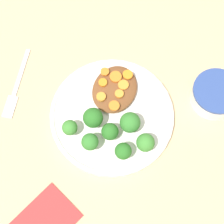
{
  "coord_description": "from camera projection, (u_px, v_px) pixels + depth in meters",
  "views": [
    {
      "loc": [
        0.27,
        0.11,
        0.8
      ],
      "look_at": [
        0.0,
        0.0,
        0.03
      ],
      "focal_mm": 60.0,
      "sensor_mm": 36.0,
      "label": 1
    }
  ],
  "objects": [
    {
      "name": "carrot_slice_7",
      "position": [
        103.0,
        83.0,
        0.83
      ],
      "size": [
        0.02,
        0.02,
        0.01
      ],
      "primitive_type": "cylinder",
      "color": "orange",
      "rests_on": "stew_mound"
    },
    {
      "name": "carrot_slice_2",
      "position": [
        116.0,
        77.0,
        0.84
      ],
      "size": [
        0.03,
        0.03,
        0.01
      ],
      "primitive_type": "cylinder",
      "color": "orange",
      "rests_on": "stew_mound"
    },
    {
      "name": "broccoli_floret_4",
      "position": [
        90.0,
        142.0,
        0.78
      ],
      "size": [
        0.04,
        0.04,
        0.05
      ],
      "color": "#759E51",
      "rests_on": "plate"
    },
    {
      "name": "fork",
      "position": [
        16.0,
        89.0,
        0.87
      ],
      "size": [
        0.18,
        0.05,
        0.01
      ],
      "rotation": [
        0.0,
        0.0,
        6.47
      ],
      "color": "silver",
      "rests_on": "ground_plane"
    },
    {
      "name": "broccoli_floret_6",
      "position": [
        70.0,
        128.0,
        0.79
      ],
      "size": [
        0.03,
        0.03,
        0.05
      ],
      "color": "#759E51",
      "rests_on": "plate"
    },
    {
      "name": "carrot_slice_1",
      "position": [
        119.0,
        94.0,
        0.82
      ],
      "size": [
        0.02,
        0.02,
        0.01
      ],
      "primitive_type": "cylinder",
      "color": "orange",
      "rests_on": "stew_mound"
    },
    {
      "name": "stew_mound",
      "position": [
        115.0,
        89.0,
        0.84
      ],
      "size": [
        0.12,
        0.1,
        0.02
      ],
      "primitive_type": "ellipsoid",
      "color": "brown",
      "rests_on": "plate"
    },
    {
      "name": "broccoli_floret_3",
      "position": [
        123.0,
        152.0,
        0.77
      ],
      "size": [
        0.04,
        0.04,
        0.05
      ],
      "color": "#759E51",
      "rests_on": "plate"
    },
    {
      "name": "carrot_slice_0",
      "position": [
        129.0,
        75.0,
        0.84
      ],
      "size": [
        0.02,
        0.02,
        0.01
      ],
      "primitive_type": "cylinder",
      "color": "orange",
      "rests_on": "stew_mound"
    },
    {
      "name": "broccoli_floret_1",
      "position": [
        145.0,
        143.0,
        0.78
      ],
      "size": [
        0.04,
        0.04,
        0.05
      ],
      "color": "#7FA85B",
      "rests_on": "plate"
    },
    {
      "name": "dip_bowl",
      "position": [
        216.0,
        94.0,
        0.84
      ],
      "size": [
        0.11,
        0.11,
        0.05
      ],
      "color": "white",
      "rests_on": "ground_plane"
    },
    {
      "name": "carrot_slice_6",
      "position": [
        115.0,
        106.0,
        0.82
      ],
      "size": [
        0.02,
        0.02,
        0.0
      ],
      "primitive_type": "cylinder",
      "color": "orange",
      "rests_on": "stew_mound"
    },
    {
      "name": "ground_plane",
      "position": [
        112.0,
        117.0,
        0.85
      ],
      "size": [
        4.0,
        4.0,
        0.0
      ],
      "primitive_type": "plane",
      "color": "tan"
    },
    {
      "name": "carrot_slice_3",
      "position": [
        105.0,
        72.0,
        0.84
      ],
      "size": [
        0.02,
        0.02,
        0.01
      ],
      "primitive_type": "cylinder",
      "color": "orange",
      "rests_on": "stew_mound"
    },
    {
      "name": "plate",
      "position": [
        112.0,
        115.0,
        0.84
      ],
      "size": [
        0.28,
        0.28,
        0.02
      ],
      "color": "white",
      "rests_on": "ground_plane"
    },
    {
      "name": "carrot_slice_4",
      "position": [
        124.0,
        85.0,
        0.83
      ],
      "size": [
        0.02,
        0.02,
        0.0
      ],
      "primitive_type": "cylinder",
      "color": "orange",
      "rests_on": "stew_mound"
    },
    {
      "name": "carrot_slice_5",
      "position": [
        101.0,
        97.0,
        0.82
      ],
      "size": [
        0.02,
        0.02,
        0.01
      ],
      "primitive_type": "cylinder",
      "color": "orange",
      "rests_on": "stew_mound"
    },
    {
      "name": "broccoli_floret_0",
      "position": [
        93.0,
        118.0,
        0.8
      ],
      "size": [
        0.04,
        0.04,
        0.06
      ],
      "color": "#7FA85B",
      "rests_on": "plate"
    },
    {
      "name": "broccoli_floret_5",
      "position": [
        130.0,
        123.0,
        0.79
      ],
      "size": [
        0.04,
        0.04,
        0.06
      ],
      "color": "#7FA85B",
      "rests_on": "plate"
    },
    {
      "name": "broccoli_floret_2",
      "position": [
        110.0,
        132.0,
        0.79
      ],
      "size": [
        0.04,
        0.04,
        0.05
      ],
      "color": "#7FA85B",
      "rests_on": "plate"
    }
  ]
}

